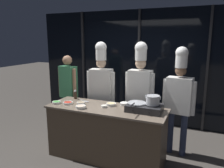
{
  "coord_description": "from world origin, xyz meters",
  "views": [
    {
      "loc": [
        1.45,
        -3.16,
        2.04
      ],
      "look_at": [
        0.0,
        0.25,
        1.26
      ],
      "focal_mm": 35.0,
      "sensor_mm": 36.0,
      "label": 1
    }
  ],
  "objects": [
    {
      "name": "prep_bowl_garlic",
      "position": [
        -0.03,
        -0.01,
        0.93
      ],
      "size": [
        0.1,
        0.1,
        0.04
      ],
      "color": "white",
      "rests_on": "demo_counter"
    },
    {
      "name": "person_guest",
      "position": [
        -1.14,
        0.59,
        1.05
      ],
      "size": [
        0.47,
        0.25,
        1.7
      ],
      "rotation": [
        0.0,
        0.0,
        2.96
      ],
      "color": "#2D3856",
      "rests_on": "ground_plane"
    },
    {
      "name": "portable_stove",
      "position": [
        0.63,
        0.07,
        0.97
      ],
      "size": [
        0.55,
        0.4,
        0.12
      ],
      "color": "#28282B",
      "rests_on": "demo_counter"
    },
    {
      "name": "frying_pan",
      "position": [
        0.51,
        0.06,
        1.06
      ],
      "size": [
        0.31,
        0.53,
        0.05
      ],
      "color": "#ADAFB5",
      "rests_on": "portable_stove"
    },
    {
      "name": "prep_bowl_rice",
      "position": [
        0.23,
        0.24,
        0.94
      ],
      "size": [
        0.15,
        0.15,
        0.05
      ],
      "color": "white",
      "rests_on": "demo_counter"
    },
    {
      "name": "squeeze_bottle_soy",
      "position": [
        -0.76,
        0.25,
        1.0
      ],
      "size": [
        0.06,
        0.06,
        0.19
      ],
      "color": "#332319",
      "rests_on": "demo_counter"
    },
    {
      "name": "serving_spoon_slotted",
      "position": [
        -0.49,
        0.17,
        0.92
      ],
      "size": [
        0.26,
        0.14,
        0.02
      ],
      "color": "#B2B5BA",
      "rests_on": "demo_counter"
    },
    {
      "name": "demo_counter",
      "position": [
        0.0,
        0.0,
        0.46
      ],
      "size": [
        2.01,
        0.69,
        0.91
      ],
      "color": "#4C3D2D",
      "rests_on": "ground_plane"
    },
    {
      "name": "stock_pot",
      "position": [
        0.76,
        0.07,
        1.11
      ],
      "size": [
        0.24,
        0.21,
        0.15
      ],
      "color": "#B7BABF",
      "rests_on": "portable_stove"
    },
    {
      "name": "prep_bowl_mushrooms",
      "position": [
        -0.48,
        -0.01,
        0.94
      ],
      "size": [
        0.15,
        0.15,
        0.04
      ],
      "color": "white",
      "rests_on": "demo_counter"
    },
    {
      "name": "chef_line",
      "position": [
        1.09,
        0.61,
        1.1
      ],
      "size": [
        0.55,
        0.27,
        1.91
      ],
      "rotation": [
        0.0,
        0.0,
        3.01
      ],
      "color": "#2D3856",
      "rests_on": "ground_plane"
    },
    {
      "name": "window_wall_back",
      "position": [
        0.0,
        1.91,
        1.35
      ],
      "size": [
        5.34,
        0.09,
        2.7
      ],
      "color": "black",
      "rests_on": "ground_plane"
    },
    {
      "name": "prep_bowl_scallions",
      "position": [
        -0.9,
        -0.14,
        0.94
      ],
      "size": [
        0.15,
        0.15,
        0.04
      ],
      "color": "white",
      "rests_on": "demo_counter"
    },
    {
      "name": "ground_plane",
      "position": [
        0.0,
        0.0,
        0.0
      ],
      "size": [
        24.0,
        24.0,
        0.0
      ],
      "primitive_type": "plane",
      "color": "#47423D"
    },
    {
      "name": "chef_head",
      "position": [
        -0.39,
        0.62,
        1.15
      ],
      "size": [
        0.57,
        0.27,
        1.98
      ],
      "rotation": [
        0.0,
        0.0,
        3.25
      ],
      "color": "#2D3856",
      "rests_on": "ground_plane"
    },
    {
      "name": "prep_bowl_ginger",
      "position": [
        0.04,
        0.12,
        0.94
      ],
      "size": [
        0.17,
        0.17,
        0.05
      ],
      "color": "white",
      "rests_on": "demo_counter"
    },
    {
      "name": "prep_bowl_chicken",
      "position": [
        -0.36,
        -0.21,
        0.94
      ],
      "size": [
        0.17,
        0.17,
        0.05
      ],
      "color": "white",
      "rests_on": "demo_counter"
    },
    {
      "name": "prep_bowl_chili_flakes",
      "position": [
        -0.7,
        -0.08,
        0.93
      ],
      "size": [
        0.17,
        0.17,
        0.04
      ],
      "color": "white",
      "rests_on": "demo_counter"
    },
    {
      "name": "chef_sous",
      "position": [
        0.4,
        0.61,
        1.17
      ],
      "size": [
        0.54,
        0.23,
        1.98
      ],
      "rotation": [
        0.0,
        0.0,
        3.09
      ],
      "color": "#2D3856",
      "rests_on": "ground_plane"
    }
  ]
}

